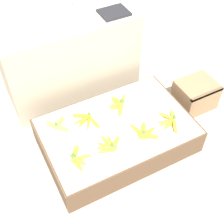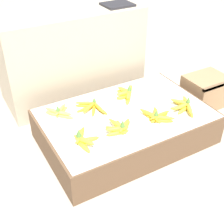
{
  "view_description": "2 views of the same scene",
  "coord_description": "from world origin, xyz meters",
  "px_view_note": "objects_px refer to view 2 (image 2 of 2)",
  "views": [
    {
      "loc": [
        -0.74,
        -1.34,
        2.04
      ],
      "look_at": [
        -0.04,
        -0.0,
        0.41
      ],
      "focal_mm": 50.0,
      "sensor_mm": 36.0,
      "label": 1
    },
    {
      "loc": [
        -0.95,
        -1.48,
        1.43
      ],
      "look_at": [
        -0.11,
        -0.01,
        0.28
      ],
      "focal_mm": 50.0,
      "sensor_mm": 36.0,
      "label": 2
    }
  ],
  "objects_px": {
    "banana_bunch_front_left": "(82,139)",
    "banana_bunch_front_midright": "(157,116)",
    "foam_tray_white": "(16,11)",
    "wooden_crate": "(205,91)",
    "banana_bunch_middle_midright": "(127,93)",
    "banana_bunch_front_midleft": "(120,128)",
    "banana_bunch_middle_midleft": "(92,107)",
    "banana_bunch_front_right": "(184,106)",
    "banana_bunch_middle_left": "(59,112)"
  },
  "relations": [
    {
      "from": "banana_bunch_front_midright",
      "to": "banana_bunch_middle_midleft",
      "type": "relative_size",
      "value": 0.99
    },
    {
      "from": "banana_bunch_middle_midright",
      "to": "foam_tray_white",
      "type": "xyz_separation_m",
      "value": [
        -0.54,
        0.71,
        0.49
      ]
    },
    {
      "from": "banana_bunch_front_midleft",
      "to": "banana_bunch_front_midright",
      "type": "bearing_deg",
      "value": -2.58
    },
    {
      "from": "banana_bunch_front_left",
      "to": "banana_bunch_middle_midright",
      "type": "height_order",
      "value": "banana_bunch_middle_midright"
    },
    {
      "from": "banana_bunch_middle_midright",
      "to": "banana_bunch_front_midleft",
      "type": "bearing_deg",
      "value": -127.86
    },
    {
      "from": "banana_bunch_front_midleft",
      "to": "banana_bunch_front_midright",
      "type": "distance_m",
      "value": 0.28
    },
    {
      "from": "wooden_crate",
      "to": "banana_bunch_front_left",
      "type": "relative_size",
      "value": 1.42
    },
    {
      "from": "banana_bunch_front_left",
      "to": "wooden_crate",
      "type": "bearing_deg",
      "value": 10.15
    },
    {
      "from": "banana_bunch_front_right",
      "to": "wooden_crate",
      "type": "bearing_deg",
      "value": 27.45
    },
    {
      "from": "wooden_crate",
      "to": "banana_bunch_front_midright",
      "type": "xyz_separation_m",
      "value": [
        -0.69,
        -0.24,
        0.13
      ]
    },
    {
      "from": "banana_bunch_front_right",
      "to": "foam_tray_white",
      "type": "relative_size",
      "value": 1.02
    },
    {
      "from": "banana_bunch_front_midleft",
      "to": "banana_bunch_front_right",
      "type": "height_order",
      "value": "banana_bunch_front_midleft"
    },
    {
      "from": "banana_bunch_front_midleft",
      "to": "banana_bunch_front_left",
      "type": "bearing_deg",
      "value": 177.36
    },
    {
      "from": "wooden_crate",
      "to": "banana_bunch_middle_left",
      "type": "bearing_deg",
      "value": 174.4
    },
    {
      "from": "banana_bunch_front_right",
      "to": "banana_bunch_middle_left",
      "type": "bearing_deg",
      "value": 155.71
    },
    {
      "from": "banana_bunch_front_midleft",
      "to": "foam_tray_white",
      "type": "height_order",
      "value": "foam_tray_white"
    },
    {
      "from": "foam_tray_white",
      "to": "banana_bunch_front_midleft",
      "type": "bearing_deg",
      "value": -74.82
    },
    {
      "from": "banana_bunch_front_midleft",
      "to": "banana_bunch_front_right",
      "type": "relative_size",
      "value": 0.9
    },
    {
      "from": "wooden_crate",
      "to": "banana_bunch_middle_midright",
      "type": "distance_m",
      "value": 0.73
    },
    {
      "from": "wooden_crate",
      "to": "banana_bunch_middle_left",
      "type": "xyz_separation_m",
      "value": [
        -1.23,
        0.12,
        0.13
      ]
    },
    {
      "from": "wooden_crate",
      "to": "banana_bunch_middle_midleft",
      "type": "xyz_separation_m",
      "value": [
        -1.01,
        0.08,
        0.12
      ]
    },
    {
      "from": "wooden_crate",
      "to": "foam_tray_white",
      "type": "distance_m",
      "value": 1.61
    },
    {
      "from": "banana_bunch_front_left",
      "to": "banana_bunch_front_midright",
      "type": "bearing_deg",
      "value": -2.61
    },
    {
      "from": "banana_bunch_front_midleft",
      "to": "foam_tray_white",
      "type": "relative_size",
      "value": 0.92
    },
    {
      "from": "wooden_crate",
      "to": "foam_tray_white",
      "type": "xyz_separation_m",
      "value": [
        -1.25,
        0.81,
        0.63
      ]
    },
    {
      "from": "wooden_crate",
      "to": "banana_bunch_front_midleft",
      "type": "xyz_separation_m",
      "value": [
        -0.97,
        -0.23,
        0.13
      ]
    },
    {
      "from": "banana_bunch_middle_midleft",
      "to": "banana_bunch_middle_midright",
      "type": "height_order",
      "value": "banana_bunch_middle_midright"
    },
    {
      "from": "banana_bunch_middle_left",
      "to": "banana_bunch_middle_midleft",
      "type": "height_order",
      "value": "banana_bunch_middle_left"
    },
    {
      "from": "banana_bunch_front_right",
      "to": "foam_tray_white",
      "type": "xyz_separation_m",
      "value": [
        -0.8,
        1.04,
        0.5
      ]
    },
    {
      "from": "wooden_crate",
      "to": "banana_bunch_middle_midleft",
      "type": "bearing_deg",
      "value": 175.62
    },
    {
      "from": "banana_bunch_middle_left",
      "to": "banana_bunch_front_midright",
      "type": "bearing_deg",
      "value": -33.83
    },
    {
      "from": "wooden_crate",
      "to": "foam_tray_white",
      "type": "bearing_deg",
      "value": 147.17
    },
    {
      "from": "banana_bunch_front_midleft",
      "to": "banana_bunch_front_right",
      "type": "bearing_deg",
      "value": -0.33
    },
    {
      "from": "wooden_crate",
      "to": "banana_bunch_middle_left",
      "type": "height_order",
      "value": "banana_bunch_middle_left"
    },
    {
      "from": "banana_bunch_front_midleft",
      "to": "banana_bunch_front_right",
      "type": "xyz_separation_m",
      "value": [
        0.52,
        -0.0,
        -0.0
      ]
    },
    {
      "from": "banana_bunch_front_midright",
      "to": "banana_bunch_middle_midright",
      "type": "height_order",
      "value": "banana_bunch_middle_midright"
    },
    {
      "from": "banana_bunch_middle_midleft",
      "to": "banana_bunch_middle_midright",
      "type": "relative_size",
      "value": 1.04
    },
    {
      "from": "banana_bunch_front_left",
      "to": "banana_bunch_middle_midright",
      "type": "bearing_deg",
      "value": 32.04
    },
    {
      "from": "banana_bunch_middle_midleft",
      "to": "foam_tray_white",
      "type": "bearing_deg",
      "value": 108.07
    },
    {
      "from": "banana_bunch_middle_left",
      "to": "banana_bunch_front_midleft",
      "type": "bearing_deg",
      "value": -53.05
    },
    {
      "from": "wooden_crate",
      "to": "banana_bunch_front_midright",
      "type": "relative_size",
      "value": 1.51
    },
    {
      "from": "foam_tray_white",
      "to": "banana_bunch_middle_midright",
      "type": "bearing_deg",
      "value": -52.76
    },
    {
      "from": "banana_bunch_front_midleft",
      "to": "banana_bunch_front_midright",
      "type": "height_order",
      "value": "banana_bunch_front_midleft"
    },
    {
      "from": "banana_bunch_front_midleft",
      "to": "foam_tray_white",
      "type": "bearing_deg",
      "value": 105.18
    },
    {
      "from": "banana_bunch_front_left",
      "to": "foam_tray_white",
      "type": "height_order",
      "value": "foam_tray_white"
    },
    {
      "from": "banana_bunch_front_midleft",
      "to": "banana_bunch_middle_midleft",
      "type": "relative_size",
      "value": 0.98
    },
    {
      "from": "wooden_crate",
      "to": "banana_bunch_front_right",
      "type": "distance_m",
      "value": 0.52
    },
    {
      "from": "banana_bunch_front_midleft",
      "to": "banana_bunch_front_midright",
      "type": "relative_size",
      "value": 0.99
    },
    {
      "from": "banana_bunch_front_midright",
      "to": "banana_bunch_middle_midright",
      "type": "bearing_deg",
      "value": 93.68
    },
    {
      "from": "banana_bunch_front_left",
      "to": "banana_bunch_middle_left",
      "type": "distance_m",
      "value": 0.34
    }
  ]
}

